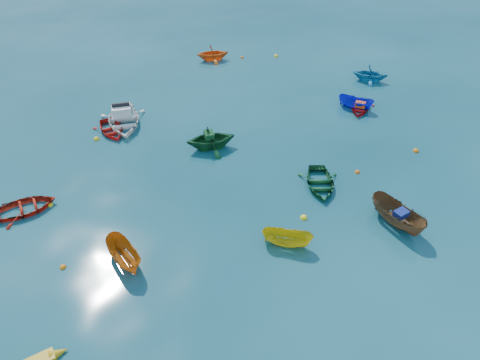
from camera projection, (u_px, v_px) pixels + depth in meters
ground at (299, 238)px, 22.74m from camera, size 160.00×160.00×0.00m
sampan_brown_mid at (395, 224)px, 23.53m from camera, size 1.39×3.35×1.28m
sampan_yellow_mid at (287, 245)px, 22.39m from camera, size 2.33×2.45×0.95m
dinghy_green_e at (319, 186)px, 25.94m from camera, size 3.65×3.87×0.65m
dinghy_cyan_se at (369, 81)px, 36.36m from camera, size 3.42×3.47×1.38m
dinghy_red_nw at (26, 211)px, 24.31m from camera, size 3.40×2.63×0.65m
sampan_orange_n at (126, 262)px, 21.50m from camera, size 1.07×2.81×1.09m
dinghy_green_n at (211, 148)px, 28.95m from camera, size 3.70×3.45×1.58m
dinghy_red_ne at (360, 110)px, 32.76m from camera, size 3.24×3.04×0.55m
sampan_blue_far at (355, 108)px, 32.95m from camera, size 1.95×2.67×0.97m
dinghy_red_far at (112, 132)px, 30.43m from camera, size 2.33×3.04×0.59m
dinghy_orange_far at (213, 60)px, 39.49m from camera, size 3.35×3.17×1.39m
motorboat_white at (124, 124)px, 31.20m from camera, size 4.44×5.14×1.49m
tarp_blue_a at (401, 214)px, 22.94m from camera, size 0.69×0.54×0.33m
tarp_green_b at (209, 135)px, 28.34m from camera, size 0.76×0.87×0.35m
tarp_orange_b at (360, 105)px, 32.42m from camera, size 0.81×0.86×0.33m
buoy_or_b at (416, 151)px, 28.66m from camera, size 0.36×0.36×0.36m
buoy_ye_b at (51, 205)px, 24.65m from camera, size 0.29×0.29×0.29m
buoy_or_c at (63, 267)px, 21.24m from camera, size 0.29×0.29×0.29m
buoy_ye_c at (304, 218)px, 23.87m from camera, size 0.37×0.37×0.37m
buoy_or_d at (357, 172)px, 26.95m from camera, size 0.30×0.30×0.30m
buoy_ye_d at (97, 139)px, 29.71m from camera, size 0.37×0.37×0.37m
buoy_or_e at (242, 58)px, 39.84m from camera, size 0.30×0.30×0.30m
buoy_ye_e at (276, 56)px, 40.06m from camera, size 0.38×0.38×0.38m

